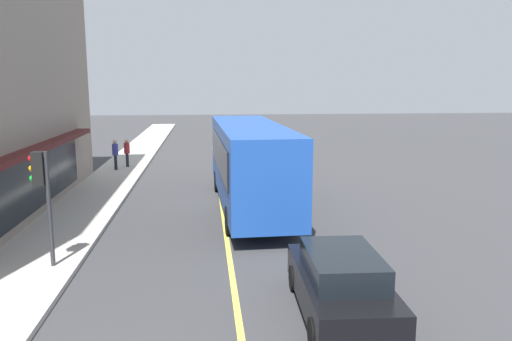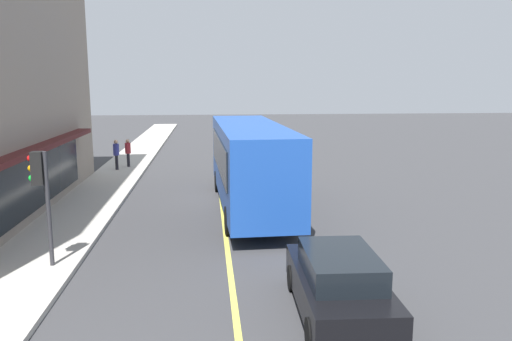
{
  "view_description": "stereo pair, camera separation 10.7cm",
  "coord_description": "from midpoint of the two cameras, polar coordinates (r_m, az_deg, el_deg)",
  "views": [
    {
      "loc": [
        -22.16,
        0.67,
        5.17
      ],
      "look_at": [
        -2.01,
        -1.4,
        1.6
      ],
      "focal_mm": 35.07,
      "sensor_mm": 36.0,
      "label": 1
    },
    {
      "loc": [
        -22.17,
        0.56,
        5.17
      ],
      "look_at": [
        -2.01,
        -1.4,
        1.6
      ],
      "focal_mm": 35.07,
      "sensor_mm": 36.0,
      "label": 2
    }
  ],
  "objects": [
    {
      "name": "ground",
      "position": [
        22.76,
        -4.18,
        -3.15
      ],
      "size": [
        120.0,
        120.0,
        0.0
      ],
      "primitive_type": "plane",
      "color": "#38383A"
    },
    {
      "name": "sidewalk",
      "position": [
        23.29,
        -18.19,
        -3.15
      ],
      "size": [
        80.0,
        2.74,
        0.15
      ],
      "primitive_type": "cube",
      "color": "#B2ADA3",
      "rests_on": "ground"
    },
    {
      "name": "lane_centre_stripe",
      "position": [
        22.76,
        -4.18,
        -3.15
      ],
      "size": [
        36.0,
        0.16,
        0.01
      ],
      "primitive_type": "cube",
      "color": "#D8D14C",
      "rests_on": "ground"
    },
    {
      "name": "bus",
      "position": [
        20.51,
        -0.86,
        1.07
      ],
      "size": [
        11.2,
        2.89,
        3.5
      ],
      "color": "#1E4CAD",
      "rests_on": "ground"
    },
    {
      "name": "traffic_light",
      "position": [
        14.69,
        -23.48,
        -1.18
      ],
      "size": [
        0.3,
        0.52,
        3.2
      ],
      "color": "#2D2D33",
      "rests_on": "sidewalk"
    },
    {
      "name": "car_black",
      "position": [
        11.56,
        9.36,
        -12.67
      ],
      "size": [
        4.36,
        1.98,
        1.52
      ],
      "color": "black",
      "rests_on": "ground"
    },
    {
      "name": "pedestrian_near_storefront",
      "position": [
        31.08,
        -14.61,
        2.24
      ],
      "size": [
        0.34,
        0.34,
        1.67
      ],
      "color": "black",
      "rests_on": "sidewalk"
    },
    {
      "name": "pedestrian_mid_block",
      "position": [
        30.2,
        -15.86,
        2.07
      ],
      "size": [
        0.34,
        0.34,
        1.75
      ],
      "color": "black",
      "rests_on": "sidewalk"
    }
  ]
}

